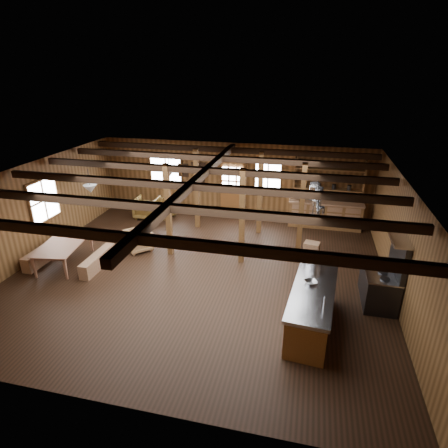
{
  "coord_description": "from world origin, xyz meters",
  "views": [
    {
      "loc": [
        2.72,
        -8.6,
        5.29
      ],
      "look_at": [
        0.53,
        0.77,
        1.24
      ],
      "focal_mm": 30.0,
      "sensor_mm": 36.0,
      "label": 1
    }
  ],
  "objects_px": {
    "armchair_b": "(164,209)",
    "armchair_c": "(139,240)",
    "commercial_range": "(382,280)",
    "dining_table": "(66,253)",
    "armchair_a": "(147,207)",
    "kitchen_island": "(312,308)"
  },
  "relations": [
    {
      "from": "kitchen_island",
      "to": "dining_table",
      "type": "relative_size",
      "value": 1.36
    },
    {
      "from": "commercial_range",
      "to": "dining_table",
      "type": "distance_m",
      "value": 8.56
    },
    {
      "from": "commercial_range",
      "to": "armchair_b",
      "type": "bearing_deg",
      "value": 150.65
    },
    {
      "from": "commercial_range",
      "to": "armchair_c",
      "type": "xyz_separation_m",
      "value": [
        -6.88,
        1.23,
        -0.26
      ]
    },
    {
      "from": "kitchen_island",
      "to": "armchair_b",
      "type": "xyz_separation_m",
      "value": [
        -5.55,
        5.42,
        -0.15
      ]
    },
    {
      "from": "armchair_b",
      "to": "armchair_c",
      "type": "xyz_separation_m",
      "value": [
        0.29,
        -2.8,
        0.01
      ]
    },
    {
      "from": "dining_table",
      "to": "armchair_c",
      "type": "bearing_deg",
      "value": -61.03
    },
    {
      "from": "kitchen_island",
      "to": "armchair_b",
      "type": "distance_m",
      "value": 7.76
    },
    {
      "from": "commercial_range",
      "to": "kitchen_island",
      "type": "bearing_deg",
      "value": -139.42
    },
    {
      "from": "armchair_b",
      "to": "armchair_c",
      "type": "height_order",
      "value": "armchair_c"
    },
    {
      "from": "dining_table",
      "to": "armchair_b",
      "type": "height_order",
      "value": "dining_table"
    },
    {
      "from": "kitchen_island",
      "to": "armchair_c",
      "type": "relative_size",
      "value": 3.49
    },
    {
      "from": "dining_table",
      "to": "armchair_a",
      "type": "distance_m",
      "value": 4.0
    },
    {
      "from": "commercial_range",
      "to": "dining_table",
      "type": "bearing_deg",
      "value": -179.61
    },
    {
      "from": "kitchen_island",
      "to": "commercial_range",
      "type": "xyz_separation_m",
      "value": [
        1.62,
        1.39,
        0.12
      ]
    },
    {
      "from": "armchair_a",
      "to": "armchair_c",
      "type": "bearing_deg",
      "value": 106.15
    },
    {
      "from": "commercial_range",
      "to": "armchair_b",
      "type": "relative_size",
      "value": 2.53
    },
    {
      "from": "dining_table",
      "to": "armchair_a",
      "type": "bearing_deg",
      "value": -20.14
    },
    {
      "from": "dining_table",
      "to": "armchair_c",
      "type": "xyz_separation_m",
      "value": [
        1.67,
        1.29,
        0.0
      ]
    },
    {
      "from": "dining_table",
      "to": "armchair_a",
      "type": "height_order",
      "value": "armchair_a"
    },
    {
      "from": "dining_table",
      "to": "armchair_c",
      "type": "height_order",
      "value": "armchair_c"
    },
    {
      "from": "commercial_range",
      "to": "dining_table",
      "type": "height_order",
      "value": "commercial_range"
    }
  ]
}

